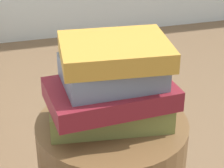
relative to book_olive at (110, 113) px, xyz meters
name	(u,v)px	position (x,y,z in m)	size (l,w,h in m)	color
book_olive	(110,113)	(0.00, 0.00, 0.00)	(0.30, 0.15, 0.06)	olive
book_maroon	(110,94)	(0.00, -0.01, 0.06)	(0.30, 0.19, 0.05)	maroon
book_slate	(112,72)	(0.01, 0.00, 0.11)	(0.23, 0.17, 0.06)	slate
book_ochre	(115,51)	(0.01, 0.01, 0.16)	(0.25, 0.20, 0.05)	#B7842D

